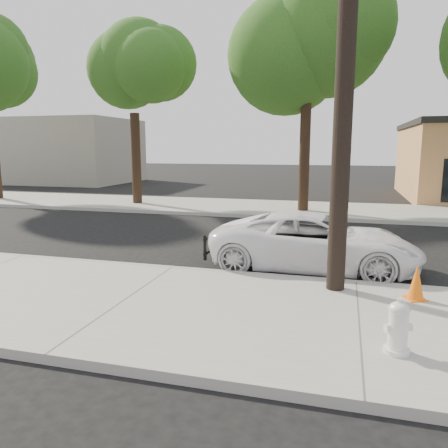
% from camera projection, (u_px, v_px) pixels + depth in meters
% --- Properties ---
extents(ground, '(120.00, 120.00, 0.00)m').
position_uv_depth(ground, '(202.00, 252.00, 11.91)').
color(ground, black).
rests_on(ground, ground).
extents(near_sidewalk, '(90.00, 4.40, 0.15)m').
position_uv_depth(near_sidewalk, '(126.00, 303.00, 7.82)').
color(near_sidewalk, gray).
rests_on(near_sidewalk, ground).
extents(far_sidewalk, '(90.00, 5.00, 0.15)m').
position_uv_depth(far_sidewalk, '(260.00, 208.00, 19.96)').
color(far_sidewalk, gray).
rests_on(far_sidewalk, ground).
extents(curb_near, '(90.00, 0.12, 0.16)m').
position_uv_depth(curb_near, '(172.00, 270.00, 9.90)').
color(curb_near, '#9E9B93').
rests_on(curb_near, ground).
extents(building_far, '(14.00, 8.00, 5.00)m').
position_uv_depth(building_far, '(46.00, 151.00, 35.71)').
color(building_far, gray).
rests_on(building_far, ground).
extents(utility_pole, '(1.40, 0.34, 9.00)m').
position_uv_depth(utility_pole, '(347.00, 38.00, 7.58)').
color(utility_pole, black).
rests_on(utility_pole, near_sidewalk).
extents(tree_b, '(4.34, 4.20, 8.45)m').
position_uv_depth(tree_b, '(135.00, 73.00, 20.01)').
color(tree_b, black).
rests_on(tree_b, far_sidewalk).
extents(tree_c, '(4.96, 4.80, 9.55)m').
position_uv_depth(tree_c, '(313.00, 43.00, 17.37)').
color(tree_c, black).
rests_on(tree_c, far_sidewalk).
extents(police_cruiser, '(4.78, 2.23, 1.32)m').
position_uv_depth(police_cruiser, '(315.00, 242.00, 10.12)').
color(police_cruiser, white).
rests_on(police_cruiser, ground).
extents(fire_hydrant, '(0.38, 0.34, 0.70)m').
position_uv_depth(fire_hydrant, '(398.00, 328.00, 5.71)').
color(fire_hydrant, white).
rests_on(fire_hydrant, near_sidewalk).
extents(traffic_cone, '(0.42, 0.42, 0.64)m').
position_uv_depth(traffic_cone, '(416.00, 283.00, 7.74)').
color(traffic_cone, orange).
rests_on(traffic_cone, near_sidewalk).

